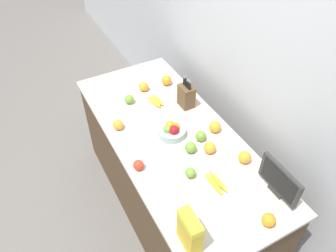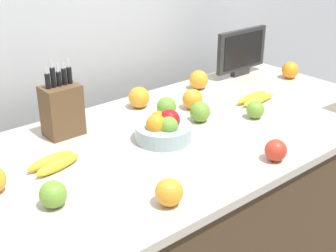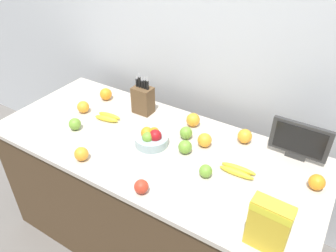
{
  "view_description": "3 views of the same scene",
  "coord_description": "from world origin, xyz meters",
  "px_view_note": "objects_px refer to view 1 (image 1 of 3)",
  "views": [
    {
      "loc": [
        1.52,
        -0.85,
        2.61
      ],
      "look_at": [
        -0.06,
        -0.0,
        0.94
      ],
      "focal_mm": 35.0,
      "sensor_mm": 36.0,
      "label": 1
    },
    {
      "loc": [
        -0.96,
        -1.16,
        1.63
      ],
      "look_at": [
        -0.0,
        -0.02,
        0.96
      ],
      "focal_mm": 50.0,
      "sensor_mm": 36.0,
      "label": 2
    },
    {
      "loc": [
        0.9,
        -1.27,
        2.1
      ],
      "look_at": [
        0.08,
        0.05,
        1.03
      ],
      "focal_mm": 35.0,
      "sensor_mm": 36.0,
      "label": 3
    }
  ],
  "objects_px": {
    "orange_front_right": "(269,220)",
    "orange_front_left": "(167,80)",
    "apple_rear": "(138,165)",
    "orange_by_cereal": "(144,87)",
    "fruit_bowl": "(172,130)",
    "apple_by_knife_block": "(191,148)",
    "apple_middle": "(129,99)",
    "orange_back_center": "(215,127)",
    "banana_bunch_left": "(216,183)",
    "small_monitor": "(279,180)",
    "knife_block": "(186,96)",
    "apple_front": "(201,136)",
    "banana_bunch_right": "(156,101)",
    "orange_near_bowl": "(245,157)",
    "orange_mid_right": "(118,125)",
    "cereal_box": "(190,230)",
    "apple_near_bananas": "(190,173)",
    "orange_mid_left": "(210,148)"
  },
  "relations": [
    {
      "from": "cereal_box",
      "to": "banana_bunch_right",
      "type": "relative_size",
      "value": 1.41
    },
    {
      "from": "small_monitor",
      "to": "orange_near_bowl",
      "type": "xyz_separation_m",
      "value": [
        -0.3,
        -0.01,
        -0.08
      ]
    },
    {
      "from": "fruit_bowl",
      "to": "apple_by_knife_block",
      "type": "height_order",
      "value": "fruit_bowl"
    },
    {
      "from": "apple_by_knife_block",
      "to": "apple_middle",
      "type": "xyz_separation_m",
      "value": [
        -0.71,
        -0.16,
        -0.0
      ]
    },
    {
      "from": "banana_bunch_right",
      "to": "orange_mid_right",
      "type": "xyz_separation_m",
      "value": [
        0.15,
        -0.39,
        0.02
      ]
    },
    {
      "from": "apple_rear",
      "to": "orange_by_cereal",
      "type": "relative_size",
      "value": 0.89
    },
    {
      "from": "banana_bunch_right",
      "to": "orange_by_cereal",
      "type": "distance_m",
      "value": 0.21
    },
    {
      "from": "apple_by_knife_block",
      "to": "orange_by_cereal",
      "type": "relative_size",
      "value": 0.97
    },
    {
      "from": "apple_front",
      "to": "orange_mid_right",
      "type": "relative_size",
      "value": 0.99
    },
    {
      "from": "cereal_box",
      "to": "fruit_bowl",
      "type": "xyz_separation_m",
      "value": [
        -0.8,
        0.34,
        -0.1
      ]
    },
    {
      "from": "knife_block",
      "to": "orange_near_bowl",
      "type": "distance_m",
      "value": 0.72
    },
    {
      "from": "fruit_bowl",
      "to": "orange_front_left",
      "type": "relative_size",
      "value": 2.32
    },
    {
      "from": "orange_back_center",
      "to": "apple_by_knife_block",
      "type": "bearing_deg",
      "value": -70.9
    },
    {
      "from": "apple_by_knife_block",
      "to": "orange_by_cereal",
      "type": "height_order",
      "value": "orange_by_cereal"
    },
    {
      "from": "orange_front_left",
      "to": "apple_rear",
      "type": "bearing_deg",
      "value": -39.07
    },
    {
      "from": "orange_by_cereal",
      "to": "orange_front_right",
      "type": "bearing_deg",
      "value": 3.18
    },
    {
      "from": "banana_bunch_right",
      "to": "orange_by_cereal",
      "type": "bearing_deg",
      "value": -175.49
    },
    {
      "from": "banana_bunch_left",
      "to": "apple_rear",
      "type": "height_order",
      "value": "apple_rear"
    },
    {
      "from": "banana_bunch_right",
      "to": "orange_by_cereal",
      "type": "xyz_separation_m",
      "value": [
        -0.2,
        -0.02,
        0.02
      ]
    },
    {
      "from": "orange_mid_right",
      "to": "orange_front_right",
      "type": "relative_size",
      "value": 0.97
    },
    {
      "from": "orange_back_center",
      "to": "orange_front_left",
      "type": "height_order",
      "value": "same"
    },
    {
      "from": "fruit_bowl",
      "to": "apple_rear",
      "type": "bearing_deg",
      "value": -63.12
    },
    {
      "from": "orange_mid_right",
      "to": "apple_near_bananas",
      "type": "bearing_deg",
      "value": 20.64
    },
    {
      "from": "orange_front_right",
      "to": "orange_front_left",
      "type": "distance_m",
      "value": 1.5
    },
    {
      "from": "knife_block",
      "to": "cereal_box",
      "type": "bearing_deg",
      "value": -29.82
    },
    {
      "from": "apple_front",
      "to": "orange_back_center",
      "type": "height_order",
      "value": "orange_back_center"
    },
    {
      "from": "apple_by_knife_block",
      "to": "orange_mid_right",
      "type": "height_order",
      "value": "same"
    },
    {
      "from": "orange_near_bowl",
      "to": "orange_mid_left",
      "type": "relative_size",
      "value": 1.04
    },
    {
      "from": "fruit_bowl",
      "to": "orange_near_bowl",
      "type": "distance_m",
      "value": 0.56
    },
    {
      "from": "banana_bunch_left",
      "to": "orange_front_left",
      "type": "distance_m",
      "value": 1.14
    },
    {
      "from": "small_monitor",
      "to": "cereal_box",
      "type": "xyz_separation_m",
      "value": [
        0.03,
        -0.65,
        0.01
      ]
    },
    {
      "from": "apple_front",
      "to": "apple_near_bananas",
      "type": "xyz_separation_m",
      "value": [
        0.25,
        -0.24,
        -0.0
      ]
    },
    {
      "from": "banana_bunch_right",
      "to": "orange_near_bowl",
      "type": "relative_size",
      "value": 2.04
    },
    {
      "from": "orange_front_right",
      "to": "orange_front_left",
      "type": "height_order",
      "value": "orange_front_left"
    },
    {
      "from": "orange_by_cereal",
      "to": "orange_front_right",
      "type": "relative_size",
      "value": 1.01
    },
    {
      "from": "orange_back_center",
      "to": "orange_by_cereal",
      "type": "relative_size",
      "value": 1.07
    },
    {
      "from": "knife_block",
      "to": "apple_middle",
      "type": "height_order",
      "value": "knife_block"
    },
    {
      "from": "banana_bunch_left",
      "to": "orange_mid_left",
      "type": "distance_m",
      "value": 0.28
    },
    {
      "from": "small_monitor",
      "to": "apple_front",
      "type": "relative_size",
      "value": 4.04
    },
    {
      "from": "apple_rear",
      "to": "orange_front_left",
      "type": "distance_m",
      "value": 0.98
    },
    {
      "from": "knife_block",
      "to": "apple_front",
      "type": "relative_size",
      "value": 3.64
    },
    {
      "from": "apple_front",
      "to": "orange_front_left",
      "type": "distance_m",
      "value": 0.74
    },
    {
      "from": "orange_front_left",
      "to": "small_monitor",
      "type": "bearing_deg",
      "value": 2.36
    },
    {
      "from": "knife_block",
      "to": "banana_bunch_right",
      "type": "xyz_separation_m",
      "value": [
        -0.15,
        -0.2,
        -0.08
      ]
    },
    {
      "from": "orange_by_cereal",
      "to": "orange_front_right",
      "type": "distance_m",
      "value": 1.51
    },
    {
      "from": "orange_back_center",
      "to": "orange_by_cereal",
      "type": "height_order",
      "value": "orange_back_center"
    },
    {
      "from": "apple_front",
      "to": "orange_mid_left",
      "type": "height_order",
      "value": "orange_mid_left"
    },
    {
      "from": "apple_near_bananas",
      "to": "orange_back_center",
      "type": "relative_size",
      "value": 0.8
    },
    {
      "from": "small_monitor",
      "to": "orange_mid_right",
      "type": "xyz_separation_m",
      "value": [
        -1.01,
        -0.65,
        -0.08
      ]
    },
    {
      "from": "apple_rear",
      "to": "orange_mid_left",
      "type": "xyz_separation_m",
      "value": [
        0.1,
        0.5,
        0.01
      ]
    }
  ]
}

